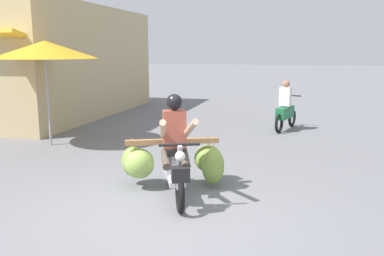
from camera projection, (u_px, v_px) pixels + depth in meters
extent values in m
plane|color=slate|center=(158.00, 218.00, 5.58)|extent=(120.00, 120.00, 0.00)
torus|color=black|center=(180.00, 193.00, 5.72)|extent=(0.29, 0.55, 0.56)
torus|color=black|center=(172.00, 169.00, 6.89)|extent=(0.29, 0.55, 0.56)
cube|color=silver|center=(176.00, 179.00, 6.20)|extent=(0.44, 0.61, 0.08)
cube|color=silver|center=(173.00, 161.00, 6.56)|extent=(0.50, 0.70, 0.36)
cube|color=black|center=(174.00, 148.00, 6.44)|extent=(0.47, 0.65, 0.10)
cylinder|color=gray|center=(179.00, 168.00, 5.72)|extent=(0.17, 0.29, 0.69)
cylinder|color=black|center=(179.00, 145.00, 5.62)|extent=(0.53, 0.25, 0.04)
sphere|color=silver|center=(180.00, 156.00, 5.57)|extent=(0.14, 0.14, 0.14)
cube|color=black|center=(181.00, 174.00, 5.57)|extent=(0.28, 0.24, 0.20)
cube|color=silver|center=(180.00, 172.00, 5.67)|extent=(0.20, 0.30, 0.04)
cube|color=olive|center=(172.00, 141.00, 6.65)|extent=(1.42, 0.67, 0.08)
cube|color=olive|center=(171.00, 141.00, 6.83)|extent=(1.28, 0.59, 0.06)
ellipsoid|color=#7EA241|center=(133.00, 161.00, 6.91)|extent=(0.48, 0.47, 0.50)
cylinder|color=#998459|center=(133.00, 143.00, 6.85)|extent=(0.02, 0.02, 0.17)
ellipsoid|color=#7EA241|center=(213.00, 166.00, 6.74)|extent=(0.43, 0.40, 0.59)
cylinder|color=#998459|center=(213.00, 146.00, 6.68)|extent=(0.02, 0.02, 0.16)
ellipsoid|color=#88AC4B|center=(208.00, 158.00, 7.08)|extent=(0.63, 0.62, 0.46)
cylinder|color=#998459|center=(208.00, 141.00, 7.03)|extent=(0.02, 0.02, 0.18)
ellipsoid|color=#8BAF4E|center=(139.00, 164.00, 6.66)|extent=(0.63, 0.61, 0.48)
cylinder|color=#998459|center=(139.00, 146.00, 6.61)|extent=(0.02, 0.02, 0.15)
cube|color=#994738|center=(174.00, 129.00, 6.26)|extent=(0.40, 0.33, 0.56)
sphere|color=black|center=(174.00, 102.00, 6.17)|extent=(0.24, 0.24, 0.24)
cylinder|color=tan|center=(190.00, 128.00, 5.95)|extent=(0.40, 0.68, 0.39)
cylinder|color=tan|center=(163.00, 129.00, 5.89)|extent=(0.31, 0.71, 0.39)
cylinder|color=#4C4238|center=(185.00, 158.00, 6.24)|extent=(0.29, 0.46, 0.27)
cylinder|color=#4C4238|center=(166.00, 159.00, 6.21)|extent=(0.29, 0.46, 0.27)
torus|color=black|center=(292.00, 118.00, 12.20)|extent=(0.23, 0.52, 0.52)
torus|color=black|center=(279.00, 123.00, 11.28)|extent=(0.23, 0.52, 0.52)
cube|color=#196638|center=(285.00, 113.00, 11.61)|extent=(0.49, 0.93, 0.32)
cylinder|color=black|center=(293.00, 96.00, 12.04)|extent=(0.49, 0.18, 0.04)
cube|color=silver|center=(285.00, 97.00, 11.51)|extent=(0.35, 0.28, 0.52)
sphere|color=#9E7051|center=(286.00, 84.00, 11.46)|extent=(0.20, 0.20, 0.20)
cube|color=tan|center=(57.00, 62.00, 14.33)|extent=(3.79, 7.88, 3.63)
cylinder|color=#99999E|center=(48.00, 100.00, 9.67)|extent=(0.05, 0.05, 2.13)
cone|color=gold|center=(45.00, 50.00, 9.46)|extent=(2.36, 2.36, 0.40)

